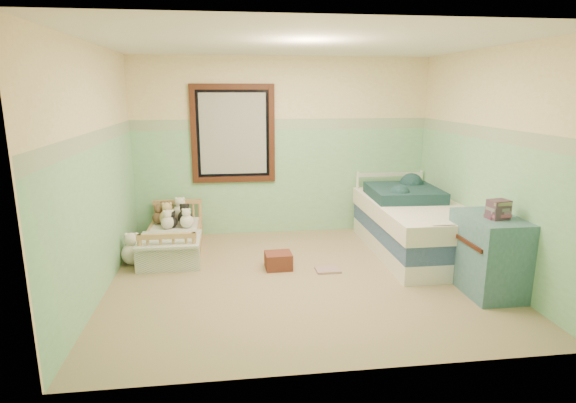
{
  "coord_description": "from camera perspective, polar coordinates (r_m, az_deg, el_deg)",
  "views": [
    {
      "loc": [
        -0.78,
        -4.81,
        2.04
      ],
      "look_at": [
        -0.11,
        0.35,
        0.8
      ],
      "focal_mm": 29.14,
      "sensor_mm": 36.0,
      "label": 1
    }
  ],
  "objects": [
    {
      "name": "wainscot_mint",
      "position": [
        6.77,
        -0.62,
        2.42
      ],
      "size": [
        4.2,
        0.01,
        1.5
      ],
      "primitive_type": "cube",
      "color": "#77B080",
      "rests_on": "floor"
    },
    {
      "name": "floor_book",
      "position": [
        5.49,
        4.88,
        -8.31
      ],
      "size": [
        0.28,
        0.22,
        0.03
      ],
      "primitive_type": "cube",
      "rotation": [
        0.0,
        0.0,
        0.01
      ],
      "color": "orange",
      "rests_on": "floor"
    },
    {
      "name": "extra_plush_2",
      "position": [
        6.28,
        -14.18,
        -2.4
      ],
      "size": [
        0.16,
        0.16,
        0.16
      ],
      "primitive_type": "sphere",
      "color": "silver",
      "rests_on": "toddler_mattress"
    },
    {
      "name": "plush_floor_cream",
      "position": [
        5.93,
        -18.42,
        -6.05
      ],
      "size": [
        0.27,
        0.27,
        0.27
      ],
      "primitive_type": "sphere",
      "color": "silver",
      "rests_on": "floor"
    },
    {
      "name": "teal_blanket",
      "position": [
        6.33,
        13.94,
        1.06
      ],
      "size": [
        0.91,
        0.96,
        0.14
      ],
      "primitive_type": "cube",
      "rotation": [
        0.0,
        0.0,
        -0.05
      ],
      "color": "black",
      "rests_on": "twin_mattress"
    },
    {
      "name": "floor",
      "position": [
        5.29,
        1.73,
        -9.39
      ],
      "size": [
        4.2,
        3.6,
        0.02
      ],
      "primitive_type": "cube",
      "color": "gray",
      "rests_on": "ground"
    },
    {
      "name": "twin_boxspring",
      "position": [
        6.17,
        15.17,
        -3.16
      ],
      "size": [
        1.02,
        2.04,
        0.22
      ],
      "primitive_type": "cube",
      "color": "navy",
      "rests_on": "twin_bed_frame"
    },
    {
      "name": "extra_plush_1",
      "position": [
        6.48,
        -15.45,
        -1.92
      ],
      "size": [
        0.18,
        0.18,
        0.18
      ],
      "primitive_type": "sphere",
      "color": "brown",
      "rests_on": "toddler_mattress"
    },
    {
      "name": "plush_bed_brown",
      "position": [
        6.63,
        -14.7,
        -1.49
      ],
      "size": [
        0.19,
        0.19,
        0.19
      ],
      "primitive_type": "sphere",
      "color": "brown",
      "rests_on": "toddler_mattress"
    },
    {
      "name": "window_frame",
      "position": [
        6.6,
        -6.72,
        8.19
      ],
      "size": [
        1.16,
        0.06,
        1.36
      ],
      "primitive_type": "cube",
      "color": "black",
      "rests_on": "wall_back"
    },
    {
      "name": "extra_plush_4",
      "position": [
        6.22,
        -12.25,
        -2.37
      ],
      "size": [
        0.18,
        0.18,
        0.18
      ],
      "primitive_type": "sphere",
      "color": "silver",
      "rests_on": "toddler_mattress"
    },
    {
      "name": "wall_front",
      "position": [
        3.21,
        6.96,
        -0.92
      ],
      "size": [
        4.2,
        0.04,
        2.5
      ],
      "primitive_type": "cube",
      "color": "#D8C28A",
      "rests_on": "floor"
    },
    {
      "name": "toddler_bed_frame",
      "position": [
        6.22,
        -13.72,
        -5.29
      ],
      "size": [
        0.67,
        1.34,
        0.17
      ],
      "primitive_type": "cube",
      "color": "#A8824A",
      "rests_on": "floor"
    },
    {
      "name": "ceiling",
      "position": [
        4.9,
        1.94,
        18.91
      ],
      "size": [
        4.2,
        3.6,
        0.02
      ],
      "primitive_type": "cube",
      "color": "silver",
      "rests_on": "wall_back"
    },
    {
      "name": "extra_plush_0",
      "position": [
        6.24,
        -14.47,
        -2.5
      ],
      "size": [
        0.17,
        0.17,
        0.17
      ],
      "primitive_type": "sphere",
      "color": "silver",
      "rests_on": "toddler_mattress"
    },
    {
      "name": "wall_left",
      "position": [
        5.05,
        -22.44,
        3.4
      ],
      "size": [
        0.04,
        3.6,
        2.5
      ],
      "primitive_type": "cube",
      "color": "#D8C28A",
      "rests_on": "floor"
    },
    {
      "name": "window_blinds",
      "position": [
        6.61,
        -6.72,
        8.2
      ],
      "size": [
        0.92,
        0.01,
        1.12
      ],
      "primitive_type": "cube",
      "color": "#B4B4AD",
      "rests_on": "window_frame"
    },
    {
      "name": "plush_floor_tan",
      "position": [
        5.9,
        -16.09,
        -6.26
      ],
      "size": [
        0.21,
        0.21,
        0.21
      ],
      "primitive_type": "sphere",
      "color": "tan",
      "rests_on": "floor"
    },
    {
      "name": "book_stack",
      "position": [
        5.03,
        24.28,
        -0.89
      ],
      "size": [
        0.22,
        0.18,
        0.19
      ],
      "primitive_type": "cube",
      "rotation": [
        0.0,
        0.0,
        0.19
      ],
      "color": "brown",
      "rests_on": "dresser"
    },
    {
      "name": "twin_bed_frame",
      "position": [
        6.24,
        15.04,
        -5.09
      ],
      "size": [
        1.02,
        2.04,
        0.22
      ],
      "primitive_type": "cube",
      "color": "white",
      "rests_on": "floor"
    },
    {
      "name": "border_strip",
      "position": [
        6.66,
        -0.64,
        9.41
      ],
      "size": [
        4.2,
        0.01,
        0.15
      ],
      "primitive_type": "cube",
      "color": "#4D7654",
      "rests_on": "wall_back"
    },
    {
      "name": "red_pillow",
      "position": [
        5.52,
        -1.18,
        -7.23
      ],
      "size": [
        0.32,
        0.28,
        0.19
      ],
      "primitive_type": "cube",
      "rotation": [
        0.0,
        0.0,
        0.04
      ],
      "color": "#9B3A22",
      "rests_on": "floor"
    },
    {
      "name": "wall_right",
      "position": [
        5.67,
        23.35,
        4.3
      ],
      "size": [
        0.04,
        3.6,
        2.5
      ],
      "primitive_type": "cube",
      "color": "#D8C28A",
      "rests_on": "floor"
    },
    {
      "name": "toddler_mattress",
      "position": [
        6.18,
        -13.79,
        -4.0
      ],
      "size": [
        0.61,
        1.28,
        0.12
      ],
      "primitive_type": "cube",
      "color": "silver",
      "rests_on": "toddler_bed_frame"
    },
    {
      "name": "dresser",
      "position": [
        5.24,
        23.22,
        -5.92
      ],
      "size": [
        0.5,
        0.81,
        0.81
      ],
      "primitive_type": "cube",
      "color": "#355E66",
      "rests_on": "floor"
    },
    {
      "name": "plush_bed_white",
      "position": [
        6.6,
        -12.99,
        -1.3
      ],
      "size": [
        0.22,
        0.22,
        0.22
      ],
      "primitive_type": "sphere",
      "color": "silver",
      "rests_on": "toddler_mattress"
    },
    {
      "name": "wall_back",
      "position": [
        6.71,
        -0.64,
        6.65
      ],
      "size": [
        4.2,
        0.04,
        2.5
      ],
      "primitive_type": "cube",
      "color": "#D8C28A",
      "rests_on": "floor"
    },
    {
      "name": "patchwork_quilt",
      "position": [
        5.76,
        -14.27,
        -4.52
      ],
      "size": [
        0.73,
        0.67,
        0.03
      ],
      "primitive_type": "cube",
      "color": "#6891B4",
      "rests_on": "toddler_mattress"
    },
    {
      "name": "twin_mattress",
      "position": [
        6.11,
        15.29,
        -1.18
      ],
      "size": [
        1.06,
        2.08,
        0.22
      ],
      "primitive_type": "cube",
      "color": "silver",
      "rests_on": "twin_boxspring"
    },
    {
      "name": "extra_plush_3",
      "position": [
        6.27,
        -14.0,
        -2.44
      ],
      "size": [
        0.16,
        0.16,
        0.16
      ],
      "primitive_type": "sphere",
      "color": "black",
      "rests_on": "toddler_mattress"
    },
    {
      "name": "plush_bed_dark",
      "position": [
        6.39,
        -12.45,
        -1.89
      ],
      "size": [
        0.19,
        0.19,
        0.19
      ],
      "primitive_type": "sphere",
      "color": "black",
      "rests_on": "toddler_mattress"
    },
    {
      "name": "plush_bed_tan",
      "position": [
        6.41,
        -14.5,
        -1.88
      ],
      "size": [
        0.21,
        0.21,
        0.21
      ],
      "primitive_type": "sphere",
      "color": "tan",
      "rests_on": "toddler_mattress"
    }
  ]
}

